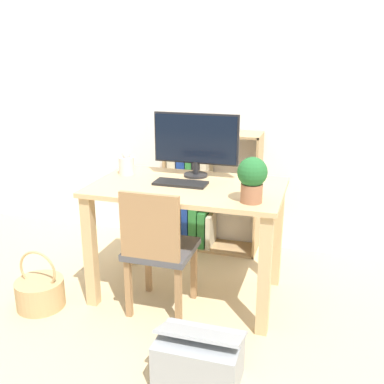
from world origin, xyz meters
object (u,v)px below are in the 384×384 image
monitor (196,141)px  chair (158,247)px  keyboard (181,183)px  potted_plant (252,177)px  bookshelf (198,197)px  basket (40,292)px  storage_box (199,358)px  vase (127,164)px

monitor → chair: (-0.10, -0.49, -0.57)m
keyboard → potted_plant: bearing=-24.0°
potted_plant → bookshelf: size_ratio=0.27×
monitor → basket: size_ratio=1.48×
chair → storage_box: size_ratio=1.95×
bookshelf → storage_box: 1.67m
basket → chair: bearing=12.0°
potted_plant → basket: (-1.31, -0.22, -0.82)m
monitor → chair: size_ratio=0.70×
chair → basket: chair is taller
keyboard → storage_box: size_ratio=0.80×
storage_box → basket: bearing=162.7°
keyboard → vase: 0.45m
monitor → storage_box: 1.39m
storage_box → monitor: bearing=107.2°
storage_box → bookshelf: bearing=106.3°
potted_plant → storage_box: potted_plant is taller
basket → monitor: bearing=37.1°
monitor → potted_plant: size_ratio=2.23×
bookshelf → storage_box: (0.46, -1.57, -0.30)m
bookshelf → storage_box: bearing=-73.7°
monitor → basket: (-0.86, -0.65, -0.92)m
basket → bookshelf: bearing=59.5°
vase → chair: vase is taller
monitor → basket: bearing=-142.9°
keyboard → basket: 1.15m
potted_plant → chair: potted_plant is taller
keyboard → chair: (-0.06, -0.28, -0.33)m
vase → storage_box: size_ratio=0.40×
monitor → storage_box: monitor is taller
monitor → bookshelf: monitor is taller
monitor → vase: bearing=-168.8°
potted_plant → bookshelf: potted_plant is taller
vase → potted_plant: 0.98m
chair → storage_box: bearing=-60.9°
vase → chair: size_ratio=0.21×
keyboard → chair: chair is taller
vase → storage_box: bearing=-49.7°
chair → keyboard: bearing=69.3°
keyboard → bookshelf: (-0.11, 0.77, -0.35)m
basket → keyboard: bearing=28.2°
bookshelf → keyboard: bearing=-82.1°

